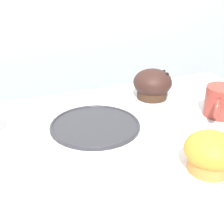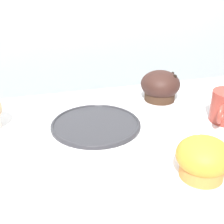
{
  "view_description": "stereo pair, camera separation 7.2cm",
  "coord_description": "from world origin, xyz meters",
  "px_view_note": "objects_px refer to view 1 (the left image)",
  "views": [
    {
      "loc": [
        -0.22,
        -0.54,
        1.26
      ],
      "look_at": [
        0.02,
        0.06,
        0.95
      ],
      "focal_mm": 50.0,
      "sensor_mm": 36.0,
      "label": 1
    },
    {
      "loc": [
        -0.15,
        -0.57,
        1.26
      ],
      "look_at": [
        0.02,
        0.06,
        0.95
      ],
      "focal_mm": 50.0,
      "sensor_mm": 36.0,
      "label": 2
    }
  ],
  "objects_px": {
    "muffin_front_center": "(152,85)",
    "muffin_back_left": "(211,153)",
    "serving_plate": "(95,125)",
    "coffee_cup": "(221,101)"
  },
  "relations": [
    {
      "from": "muffin_back_left",
      "to": "coffee_cup",
      "type": "height_order",
      "value": "same"
    },
    {
      "from": "muffin_front_center",
      "to": "muffin_back_left",
      "type": "distance_m",
      "value": 0.36
    },
    {
      "from": "muffin_front_center",
      "to": "coffee_cup",
      "type": "distance_m",
      "value": 0.2
    },
    {
      "from": "coffee_cup",
      "to": "serving_plate",
      "type": "xyz_separation_m",
      "value": [
        -0.32,
        0.06,
        -0.04
      ]
    },
    {
      "from": "muffin_front_center",
      "to": "serving_plate",
      "type": "bearing_deg",
      "value": -153.07
    },
    {
      "from": "muffin_front_center",
      "to": "serving_plate",
      "type": "height_order",
      "value": "muffin_front_center"
    },
    {
      "from": "muffin_front_center",
      "to": "serving_plate",
      "type": "distance_m",
      "value": 0.24
    },
    {
      "from": "serving_plate",
      "to": "muffin_back_left",
      "type": "bearing_deg",
      "value": -59.05
    },
    {
      "from": "coffee_cup",
      "to": "serving_plate",
      "type": "distance_m",
      "value": 0.33
    },
    {
      "from": "coffee_cup",
      "to": "serving_plate",
      "type": "relative_size",
      "value": 0.5
    }
  ]
}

